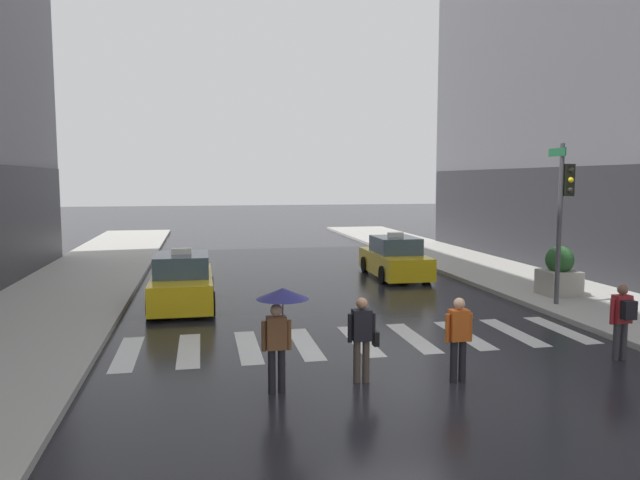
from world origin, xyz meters
TOP-DOWN VIEW (x-y plane):
  - ground_plane at (0.00, 0.00)m, footprint 160.00×160.00m
  - crosswalk_markings at (-0.00, 3.00)m, footprint 11.30×2.80m
  - traffic_light_pole at (6.87, 5.30)m, footprint 0.44×0.84m
  - taxi_lead at (-4.33, 7.92)m, footprint 1.94×4.54m
  - taxi_second at (3.84, 11.85)m, footprint 1.99×4.57m
  - pedestrian_with_umbrella at (-2.34, -0.09)m, footprint 0.96×0.96m
  - pedestrian_with_backpack at (5.11, 0.39)m, footprint 0.55×0.43m
  - pedestrian_with_handbag at (-0.73, 0.17)m, footprint 0.60×0.24m
  - pedestrian_plain_coat at (1.07, -0.22)m, footprint 0.55×0.24m
  - planter_near_corner at (7.65, 6.53)m, footprint 1.10×1.10m

SIDE VIEW (x-z plane):
  - ground_plane at x=0.00m, z-range 0.00..0.00m
  - crosswalk_markings at x=0.00m, z-range 0.00..0.01m
  - taxi_lead at x=-4.33m, z-range -0.18..1.63m
  - taxi_second at x=3.84m, z-range -0.18..1.63m
  - planter_near_corner at x=7.65m, z-range 0.07..1.67m
  - pedestrian_with_handbag at x=-0.73m, z-range 0.11..1.76m
  - pedestrian_plain_coat at x=1.07m, z-range 0.11..1.76m
  - pedestrian_with_backpack at x=5.11m, z-range 0.15..1.80m
  - pedestrian_with_umbrella at x=-2.34m, z-range 0.55..2.49m
  - traffic_light_pole at x=6.87m, z-range 0.86..5.66m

